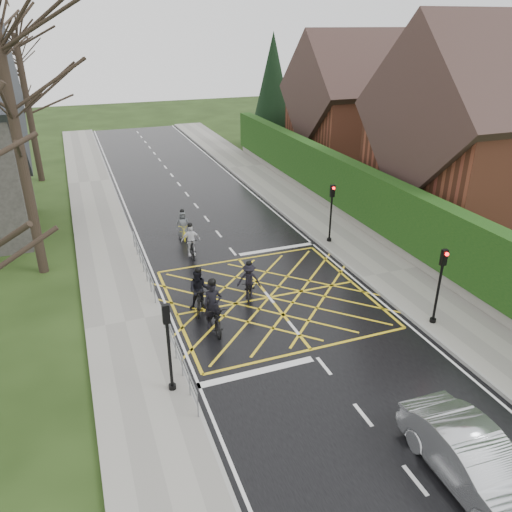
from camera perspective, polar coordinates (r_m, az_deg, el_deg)
ground at (r=21.30m, az=1.52°, el=-4.76°), size 120.00×120.00×0.00m
road at (r=21.30m, az=1.52°, el=-4.75°), size 9.00×80.00×0.01m
sidewalk_right at (r=23.92m, az=14.98°, el=-1.93°), size 3.00×80.00×0.15m
sidewalk_left at (r=20.10m, az=-14.69°, el=-7.41°), size 3.00×80.00×0.15m
stone_wall at (r=29.26m, az=11.29°, el=4.10°), size 0.50×38.00×0.70m
hedge at (r=28.69m, az=11.58°, el=7.36°), size 0.90×38.00×2.80m
house_near at (r=30.86m, az=25.43°, el=11.79°), size 11.80×9.80×11.30m
house_far at (r=41.75m, az=11.59°, el=16.05°), size 9.80×8.80×10.30m
conifer at (r=46.94m, az=1.93°, el=18.25°), size 4.60×4.60×10.00m
tree_near at (r=23.33m, az=-26.40°, el=16.03°), size 9.24×9.24×11.44m
tree_far at (r=39.30m, az=-25.11°, el=17.95°), size 8.40×8.40×10.40m
railing_south at (r=16.93m, az=-8.86°, el=-10.71°), size 0.05×5.04×1.03m
railing_north at (r=23.38m, az=-12.84°, el=-0.38°), size 0.05×6.04×1.03m
traffic_light_ne at (r=26.07m, az=8.56°, el=4.77°), size 0.24×0.31×3.21m
traffic_light_se at (r=19.81m, az=20.15°, el=-3.40°), size 0.24×0.31×3.21m
traffic_light_sw at (r=15.56m, az=-9.91°, el=-10.41°), size 0.24×0.31×3.21m
cyclist_rear at (r=19.02m, az=-4.85°, el=-6.44°), size 0.84×2.19×2.10m
cyclist_back at (r=20.23m, az=-6.46°, el=-4.31°), size 1.19×1.97×1.91m
cyclist_mid at (r=21.02m, az=-0.76°, el=-3.25°), size 1.24×1.84×1.70m
cyclist_front at (r=24.98m, az=-7.42°, el=1.40°), size 0.98×1.78×1.75m
cyclist_lead at (r=27.21m, az=-8.31°, el=3.19°), size 0.78×1.73×1.63m
car at (r=14.43m, az=23.63°, el=-20.74°), size 1.64×4.48×1.46m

